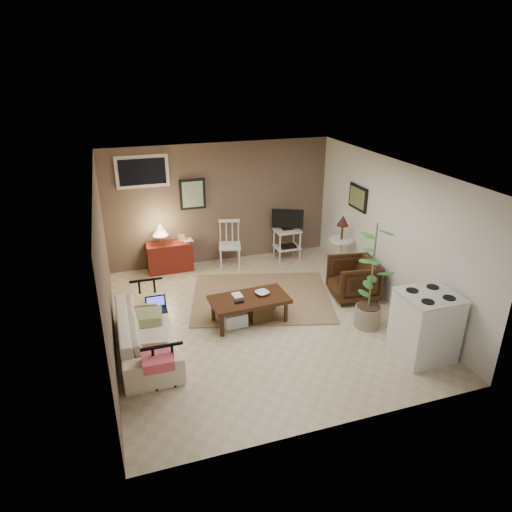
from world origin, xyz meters
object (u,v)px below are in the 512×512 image
object	(u,v)px
coffee_table	(249,308)
armchair	(353,277)
potted_plant	(372,273)
red_console	(169,254)
tv_stand	(287,233)
side_table	(342,238)
sofa	(146,326)
spindle_chair	(230,246)
stove	(425,325)

from	to	relation	value
coffee_table	armchair	world-z (taller)	armchair
armchair	potted_plant	distance (m)	1.09
red_console	tv_stand	world-z (taller)	tv_stand
side_table	coffee_table	bearing A→B (deg)	-152.30
armchair	sofa	bearing A→B (deg)	-73.62
side_table	spindle_chair	bearing A→B (deg)	151.93
sofa	potted_plant	xyz separation A→B (m)	(3.30, -0.43, 0.54)
stove	sofa	bearing A→B (deg)	159.72
potted_plant	stove	xyz separation A→B (m)	(0.33, -0.91, -0.43)
armchair	potted_plant	world-z (taller)	potted_plant
tv_stand	potted_plant	xyz separation A→B (m)	(0.21, -2.85, 0.35)
red_console	side_table	xyz separation A→B (m)	(3.09, -1.19, 0.39)
side_table	armchair	xyz separation A→B (m)	(-0.22, -0.91, -0.35)
sofa	tv_stand	bearing A→B (deg)	-52.01
tv_stand	stove	world-z (taller)	tv_stand
potted_plant	coffee_table	bearing A→B (deg)	158.19
red_console	tv_stand	distance (m)	2.42
sofa	side_table	xyz separation A→B (m)	(3.78, 1.40, 0.36)
armchair	side_table	bearing A→B (deg)	174.72
side_table	tv_stand	bearing A→B (deg)	124.12
potted_plant	side_table	bearing A→B (deg)	75.34
coffee_table	stove	xyz separation A→B (m)	(2.03, -1.59, 0.23)
sofa	armchair	bearing A→B (deg)	-82.16
side_table	armchair	size ratio (longest dim) A/B	1.55
spindle_chair	side_table	size ratio (longest dim) A/B	0.78
spindle_chair	armchair	size ratio (longest dim) A/B	1.22
coffee_table	spindle_chair	distance (m)	2.19
tv_stand	side_table	bearing A→B (deg)	-55.88
potted_plant	stove	world-z (taller)	potted_plant
sofa	red_console	size ratio (longest dim) A/B	1.96
armchair	stove	size ratio (longest dim) A/B	0.79
coffee_table	stove	bearing A→B (deg)	-38.03
spindle_chair	sofa	bearing A→B (deg)	-127.69
spindle_chair	potted_plant	xyz separation A→B (m)	(1.43, -2.85, 0.48)
coffee_table	stove	size ratio (longest dim) A/B	1.28
red_console	potted_plant	distance (m)	4.04
sofa	side_table	distance (m)	4.05
spindle_chair	potted_plant	distance (m)	3.23
spindle_chair	tv_stand	world-z (taller)	tv_stand
spindle_chair	stove	xyz separation A→B (m)	(1.75, -3.76, 0.04)
red_console	tv_stand	bearing A→B (deg)	-4.23
red_console	side_table	distance (m)	3.34
coffee_table	red_console	world-z (taller)	red_console
spindle_chair	armchair	world-z (taller)	spindle_chair
coffee_table	spindle_chair	bearing A→B (deg)	82.64
stove	armchair	bearing A→B (deg)	92.19
red_console	coffee_table	bearing A→B (deg)	-68.90
spindle_chair	tv_stand	bearing A→B (deg)	-0.24
sofa	spindle_chair	world-z (taller)	spindle_chair
side_table	potted_plant	bearing A→B (deg)	-104.66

